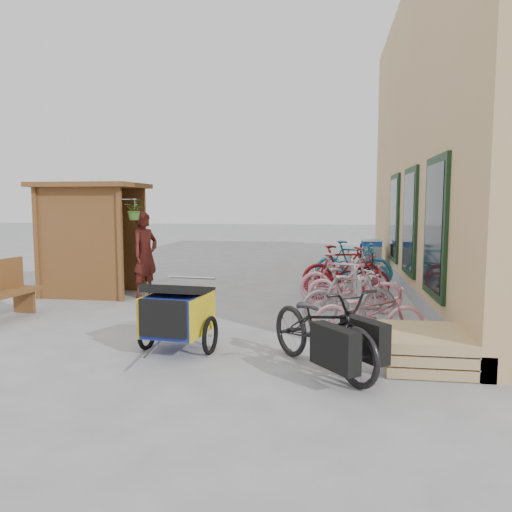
# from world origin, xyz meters

# --- Properties ---
(ground) EXTENTS (80.00, 80.00, 0.00)m
(ground) POSITION_xyz_m (0.00, 0.00, 0.00)
(ground) COLOR #9C9C9F
(kiosk) EXTENTS (2.49, 1.65, 2.40)m
(kiosk) POSITION_xyz_m (-3.28, 2.47, 1.55)
(kiosk) COLOR brown
(kiosk) RESTS_ON ground
(bike_rack) EXTENTS (0.05, 5.35, 0.86)m
(bike_rack) POSITION_xyz_m (2.30, 2.40, 0.52)
(bike_rack) COLOR #A5A8AD
(bike_rack) RESTS_ON ground
(pallet_stack) EXTENTS (1.00, 1.20, 0.40)m
(pallet_stack) POSITION_xyz_m (3.00, -1.40, 0.21)
(pallet_stack) COLOR tan
(pallet_stack) RESTS_ON ground
(shopping_carts) EXTENTS (0.54, 1.50, 0.97)m
(shopping_carts) POSITION_xyz_m (3.00, 6.90, 0.56)
(shopping_carts) COLOR silver
(shopping_carts) RESTS_ON ground
(child_trailer) EXTENTS (1.02, 1.67, 0.97)m
(child_trailer) POSITION_xyz_m (-0.15, -1.28, 0.54)
(child_trailer) COLOR navy
(child_trailer) RESTS_ON ground
(cargo_bike) EXTENTS (1.74, 1.96, 1.03)m
(cargo_bike) POSITION_xyz_m (1.79, -1.82, 0.51)
(cargo_bike) COLOR black
(cargo_bike) RESTS_ON ground
(person_kiosk) EXTENTS (0.66, 0.77, 1.79)m
(person_kiosk) POSITION_xyz_m (-1.98, 2.36, 0.90)
(person_kiosk) COLOR maroon
(person_kiosk) RESTS_ON ground
(bike_0) EXTENTS (1.60, 0.66, 0.82)m
(bike_0) POSITION_xyz_m (2.41, -0.42, 0.41)
(bike_0) COLOR pink
(bike_0) RESTS_ON ground
(bike_1) EXTENTS (1.63, 0.86, 0.94)m
(bike_1) POSITION_xyz_m (2.17, 0.46, 0.47)
(bike_1) COLOR #9E9EA2
(bike_1) RESTS_ON ground
(bike_2) EXTENTS (1.80, 0.92, 0.90)m
(bike_2) POSITION_xyz_m (2.30, 1.54, 0.45)
(bike_2) COLOR pink
(bike_2) RESTS_ON ground
(bike_3) EXTENTS (1.78, 0.95, 1.03)m
(bike_3) POSITION_xyz_m (2.10, 1.87, 0.52)
(bike_3) COLOR pink
(bike_3) RESTS_ON ground
(bike_4) EXTENTS (1.86, 0.96, 0.93)m
(bike_4) POSITION_xyz_m (2.23, 2.74, 0.47)
(bike_4) COLOR maroon
(bike_4) RESTS_ON ground
(bike_5) EXTENTS (1.87, 1.06, 1.08)m
(bike_5) POSITION_xyz_m (2.13, 3.24, 0.54)
(bike_5) COLOR maroon
(bike_5) RESTS_ON ground
(bike_6) EXTENTS (1.71, 0.60, 0.90)m
(bike_6) POSITION_xyz_m (2.36, 4.07, 0.45)
(bike_6) COLOR #226D89
(bike_6) RESTS_ON ground
(bike_7) EXTENTS (1.88, 0.77, 1.09)m
(bike_7) POSITION_xyz_m (2.41, 4.34, 0.55)
(bike_7) COLOR #226D89
(bike_7) RESTS_ON ground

